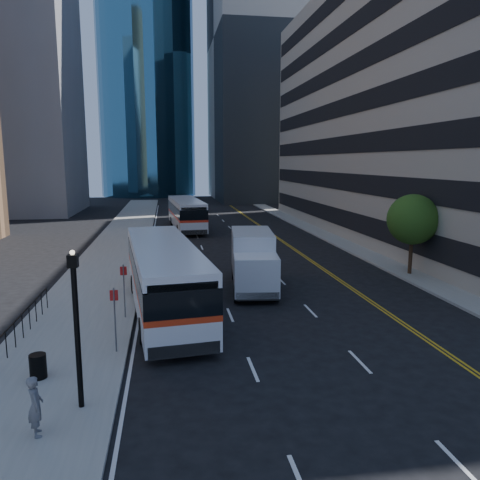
{
  "coord_description": "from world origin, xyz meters",
  "views": [
    {
      "loc": [
        -6.36,
        -19.32,
        7.27
      ],
      "look_at": [
        -2.25,
        6.91,
        2.8
      ],
      "focal_mm": 35.0,
      "sensor_mm": 36.0,
      "label": 1
    }
  ],
  "objects_px": {
    "lamp_post": "(77,323)",
    "pedestrian": "(35,406)",
    "street_tree": "(413,220)",
    "bus_rear": "(186,213)",
    "box_truck": "(253,260)",
    "bus_front": "(164,275)",
    "trash_can": "(38,366)"
  },
  "relations": [
    {
      "from": "trash_can",
      "to": "box_truck",
      "type": "bearing_deg",
      "value": 48.51
    },
    {
      "from": "lamp_post",
      "to": "bus_rear",
      "type": "bearing_deg",
      "value": 82.84
    },
    {
      "from": "bus_front",
      "to": "box_truck",
      "type": "xyz_separation_m",
      "value": [
        5.05,
        3.49,
        -0.12
      ]
    },
    {
      "from": "box_truck",
      "to": "trash_can",
      "type": "relative_size",
      "value": 8.49
    },
    {
      "from": "bus_front",
      "to": "pedestrian",
      "type": "bearing_deg",
      "value": -114.15
    },
    {
      "from": "lamp_post",
      "to": "pedestrian",
      "type": "distance_m",
      "value": 2.37
    },
    {
      "from": "street_tree",
      "to": "trash_can",
      "type": "height_order",
      "value": "street_tree"
    },
    {
      "from": "box_truck",
      "to": "trash_can",
      "type": "distance_m",
      "value": 13.9
    },
    {
      "from": "street_tree",
      "to": "box_truck",
      "type": "bearing_deg",
      "value": -171.99
    },
    {
      "from": "lamp_post",
      "to": "bus_front",
      "type": "bearing_deg",
      "value": 75.11
    },
    {
      "from": "pedestrian",
      "to": "bus_rear",
      "type": "bearing_deg",
      "value": -27.84
    },
    {
      "from": "bus_front",
      "to": "bus_rear",
      "type": "height_order",
      "value": "bus_front"
    },
    {
      "from": "bus_front",
      "to": "bus_rear",
      "type": "xyz_separation_m",
      "value": [
        2.28,
        28.22,
        -0.06
      ]
    },
    {
      "from": "trash_can",
      "to": "pedestrian",
      "type": "height_order",
      "value": "pedestrian"
    },
    {
      "from": "box_truck",
      "to": "pedestrian",
      "type": "bearing_deg",
      "value": -114.46
    },
    {
      "from": "bus_front",
      "to": "bus_rear",
      "type": "distance_m",
      "value": 28.31
    },
    {
      "from": "bus_rear",
      "to": "box_truck",
      "type": "bearing_deg",
      "value": -88.12
    },
    {
      "from": "box_truck",
      "to": "lamp_post",
      "type": "bearing_deg",
      "value": -114.13
    },
    {
      "from": "lamp_post",
      "to": "pedestrian",
      "type": "xyz_separation_m",
      "value": [
        -0.89,
        -1.32,
        -1.76
      ]
    },
    {
      "from": "lamp_post",
      "to": "box_truck",
      "type": "distance_m",
      "value": 14.6
    },
    {
      "from": "bus_front",
      "to": "trash_can",
      "type": "relative_size",
      "value": 16.11
    },
    {
      "from": "bus_rear",
      "to": "box_truck",
      "type": "relative_size",
      "value": 1.83
    },
    {
      "from": "street_tree",
      "to": "bus_front",
      "type": "relative_size",
      "value": 0.39
    },
    {
      "from": "street_tree",
      "to": "bus_rear",
      "type": "distance_m",
      "value": 26.86
    },
    {
      "from": "lamp_post",
      "to": "box_truck",
      "type": "height_order",
      "value": "lamp_post"
    },
    {
      "from": "bus_rear",
      "to": "box_truck",
      "type": "height_order",
      "value": "bus_rear"
    },
    {
      "from": "bus_front",
      "to": "bus_rear",
      "type": "relative_size",
      "value": 1.04
    },
    {
      "from": "lamp_post",
      "to": "pedestrian",
      "type": "relative_size",
      "value": 2.79
    },
    {
      "from": "bus_front",
      "to": "box_truck",
      "type": "distance_m",
      "value": 6.14
    },
    {
      "from": "bus_rear",
      "to": "trash_can",
      "type": "xyz_separation_m",
      "value": [
        -6.41,
        -35.11,
        -1.21
      ]
    },
    {
      "from": "lamp_post",
      "to": "pedestrian",
      "type": "height_order",
      "value": "lamp_post"
    },
    {
      "from": "lamp_post",
      "to": "bus_rear",
      "type": "distance_m",
      "value": 37.55
    }
  ]
}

